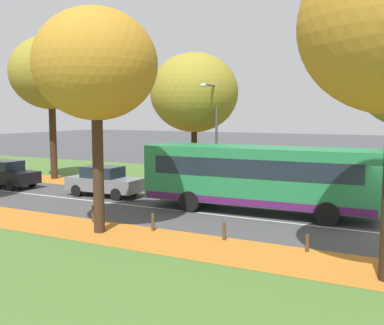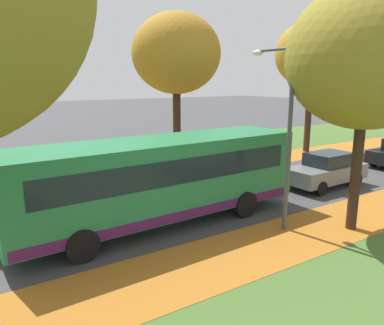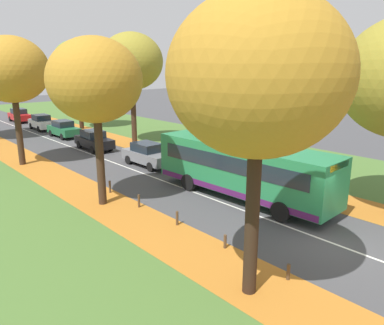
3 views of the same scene
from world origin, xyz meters
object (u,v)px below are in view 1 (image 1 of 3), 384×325
object	(u,v)px
bollard_fourth	(153,222)
car_black_following	(6,174)
bollard_second	(307,243)
tree_left_near	(96,65)
tree_right_mid	(51,73)
tree_right_near	(194,93)
bollard_third	(224,231)
car_grey_lead	(105,181)
bollard_fifth	(93,214)
bus	(259,175)
streetlamp_right	(214,127)

from	to	relation	value
bollard_fourth	car_black_following	distance (m)	14.18
bollard_second	tree_left_near	bearing A→B (deg)	98.70
tree_right_mid	bollard_fourth	bearing A→B (deg)	-122.85
tree_right_near	bollard_third	distance (m)	11.66
car_grey_lead	bollard_fifth	bearing A→B (deg)	-146.45
tree_left_near	tree_right_mid	xyz separation A→B (m)	(9.74, 11.69, 0.93)
bollard_second	bus	world-z (taller)	bus
bollard_third	bus	size ratio (longest dim) A/B	0.06
bus	car_black_following	size ratio (longest dim) A/B	2.46
tree_right_near	streetlamp_right	world-z (taller)	tree_right_near
bollard_fourth	car_grey_lead	distance (m)	7.99
car_black_following	car_grey_lead	bearing A→B (deg)	-87.02
streetlamp_right	car_grey_lead	world-z (taller)	streetlamp_right
bollard_fourth	car_grey_lead	size ratio (longest dim) A/B	0.16
bollard_fourth	bus	distance (m)	5.69
tree_right_near	car_black_following	size ratio (longest dim) A/B	1.85
bollard_second	car_black_following	xyz separation A→B (m)	(4.57, 19.25, 0.53)
tree_right_mid	bollard_fifth	xyz separation A→B (m)	(-8.60, -10.46, -6.80)
car_black_following	tree_left_near	bearing A→B (deg)	-116.04
bollard_fourth	bollard_second	bearing A→B (deg)	-89.42
bollard_third	bollard_fifth	distance (m)	5.85
tree_right_mid	car_black_following	bearing A→B (deg)	179.83
tree_left_near	bollard_fifth	world-z (taller)	tree_left_near
tree_left_near	car_grey_lead	size ratio (longest dim) A/B	1.96
tree_left_near	tree_right_mid	world-z (taller)	tree_right_mid
tree_right_near	car_black_following	bearing A→B (deg)	111.27
bollard_third	car_black_following	bearing A→B (deg)	74.37
bollard_third	bollard_fourth	size ratio (longest dim) A/B	0.98
streetlamp_right	bollard_third	bearing A→B (deg)	-153.03
bollard_second	bollard_third	distance (m)	2.93
tree_right_mid	car_black_following	size ratio (longest dim) A/B	2.26
bollard_third	bus	bearing A→B (deg)	4.50
tree_left_near	bus	bearing A→B (deg)	-35.23
bollard_fifth	bollard_second	bearing A→B (deg)	-89.92
bus	car_black_following	world-z (taller)	bus
bollard_third	car_grey_lead	xyz separation A→B (m)	(4.94, 9.14, 0.48)
tree_left_near	bollard_fourth	distance (m)	6.22
tree_right_near	bollard_fourth	world-z (taller)	tree_right_near
bollard_second	car_grey_lead	world-z (taller)	car_grey_lead
streetlamp_right	car_grey_lead	xyz separation A→B (m)	(-2.27, 5.47, -2.92)
tree_left_near	car_black_following	size ratio (longest dim) A/B	1.94
car_grey_lead	bollard_third	bearing A→B (deg)	-118.40
tree_right_mid	car_grey_lead	xyz separation A→B (m)	(-3.64, -7.18, -6.34)
tree_right_mid	bollard_second	bearing A→B (deg)	-114.04
bus	streetlamp_right	bearing A→B (deg)	54.30
bollard_second	tree_right_mid	bearing A→B (deg)	65.96
bollard_fourth	car_grey_lead	bearing A→B (deg)	51.17
bollard_second	bollard_fourth	distance (m)	5.85
tree_left_near	car_black_following	world-z (taller)	tree_left_near
car_black_following	bollard_fifth	bearing A→B (deg)	-113.61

